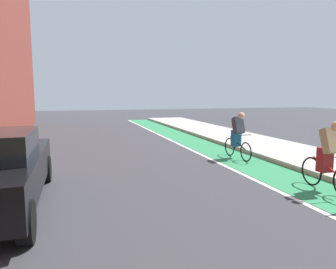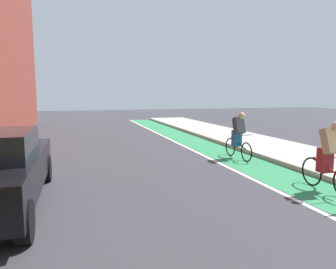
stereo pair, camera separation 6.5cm
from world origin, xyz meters
TOP-DOWN VIEW (x-y plane):
  - ground_plane at (0.00, 12.33)m, footprint 71.84×71.84m
  - bike_lane_paint at (3.55, 14.33)m, footprint 1.60×32.65m
  - lane_divider_stripe at (2.65, 14.33)m, footprint 0.12×32.65m
  - sidewalk_right at (5.86, 14.33)m, footprint 3.01×32.65m
  - cyclist_mid at (3.68, 9.81)m, footprint 0.48×1.75m
  - cyclist_trailing at (3.58, 13.72)m, footprint 0.48×1.70m

SIDE VIEW (x-z plane):
  - ground_plane at x=0.00m, z-range 0.00..0.00m
  - bike_lane_paint at x=3.55m, z-range 0.00..0.00m
  - lane_divider_stripe at x=2.65m, z-range 0.00..0.00m
  - sidewalk_right at x=5.86m, z-range 0.00..0.14m
  - cyclist_mid at x=3.68m, z-range 0.00..1.63m
  - cyclist_trailing at x=3.58m, z-range 0.04..1.65m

